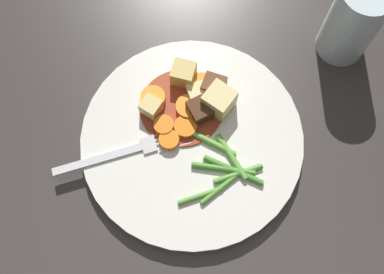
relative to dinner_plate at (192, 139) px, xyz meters
The scene contains 24 objects.
ground_plane 0.01m from the dinner_plate, ahead, with size 3.00×3.00×0.00m, color #383330.
dinner_plate is the anchor object (origin of this frame).
stew_sauce 0.04m from the dinner_plate, 16.17° to the right, with size 0.11×0.11×0.00m, color #93381E.
carrot_slice_0 0.02m from the dinner_plate, 10.85° to the left, with size 0.03×0.03×0.01m, color orange.
carrot_slice_1 0.04m from the dinner_plate, 27.95° to the right, with size 0.03×0.03×0.01m, color orange.
carrot_slice_2 0.04m from the dinner_plate, 34.87° to the left, with size 0.03×0.03×0.01m, color orange.
carrot_slice_3 0.07m from the dinner_plate, 45.33° to the right, with size 0.03×0.03×0.01m, color orange.
carrot_slice_4 0.07m from the dinner_plate, 10.17° to the left, with size 0.03×0.03×0.01m, color orange.
carrot_slice_5 0.03m from the dinner_plate, 66.93° to the left, with size 0.03×0.03×0.01m, color orange.
potato_chunk_0 0.09m from the dinner_plate, 26.93° to the right, with size 0.03×0.03×0.03m, color #DBBC6B.
potato_chunk_1 0.06m from the dinner_plate, 41.60° to the right, with size 0.03×0.02×0.02m, color #EAD68C.
potato_chunk_2 0.07m from the dinner_plate, 20.48° to the left, with size 0.02×0.02×0.02m, color #E5CC7A.
potato_chunk_3 0.06m from the dinner_plate, 73.33° to the right, with size 0.03×0.03×0.03m, color #EAD68C.
meat_chunk_0 0.08m from the dinner_plate, 57.78° to the right, with size 0.03×0.03×0.02m, color brown.
meat_chunk_1 0.04m from the dinner_plate, 54.09° to the right, with size 0.03×0.03×0.02m, color #4C2B19.
green_bean_0 0.03m from the dinner_plate, 144.44° to the right, with size 0.01×0.01×0.07m, color #66AD42.
green_bean_1 0.06m from the dinner_plate, 153.96° to the right, with size 0.01×0.01×0.07m, color #66AD42.
green_bean_2 0.08m from the dinner_plate, 152.71° to the left, with size 0.01×0.01×0.06m, color #599E38.
green_bean_3 0.06m from the dinner_plate, behind, with size 0.01×0.01×0.08m, color #4C8E33.
green_bean_4 0.08m from the dinner_plate, behind, with size 0.01×0.01×0.05m, color #599E38.
green_bean_5 0.08m from the dinner_plate, 165.67° to the right, with size 0.01×0.01×0.06m, color #599E38.
green_bean_6 0.07m from the dinner_plate, 166.15° to the right, with size 0.01×0.01×0.08m, color #4C8E33.
fork 0.09m from the dinner_plate, 68.73° to the left, with size 0.07×0.17×0.00m.
water_glass 0.26m from the dinner_plate, 89.08° to the right, with size 0.07×0.07×0.12m, color silver.
Camera 1 is at (-0.16, 0.11, 0.55)m, focal length 41.21 mm.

